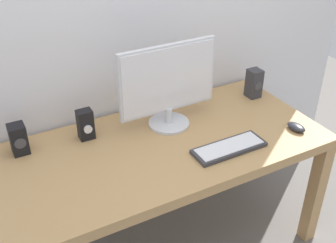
{
  "coord_description": "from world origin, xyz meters",
  "views": [
    {
      "loc": [
        -0.78,
        -1.51,
        1.89
      ],
      "look_at": [
        0.04,
        0.0,
        0.83
      ],
      "focal_mm": 44.72,
      "sensor_mm": 36.0,
      "label": 1
    }
  ],
  "objects_px": {
    "monitor": "(168,85)",
    "keyboard_primary": "(229,148)",
    "speaker_right": "(254,83)",
    "desk": "(162,158)",
    "mouse": "(296,127)",
    "audio_controller": "(86,125)",
    "speaker_left": "(18,139)"
  },
  "relations": [
    {
      "from": "monitor",
      "to": "speaker_right",
      "type": "distance_m",
      "value": 0.61
    },
    {
      "from": "monitor",
      "to": "keyboard_primary",
      "type": "distance_m",
      "value": 0.44
    },
    {
      "from": "monitor",
      "to": "speaker_left",
      "type": "height_order",
      "value": "monitor"
    },
    {
      "from": "desk",
      "to": "monitor",
      "type": "distance_m",
      "value": 0.37
    },
    {
      "from": "monitor",
      "to": "audio_controller",
      "type": "distance_m",
      "value": 0.46
    },
    {
      "from": "audio_controller",
      "to": "mouse",
      "type": "bearing_deg",
      "value": -24.23
    },
    {
      "from": "monitor",
      "to": "speaker_left",
      "type": "xyz_separation_m",
      "value": [
        -0.74,
        0.11,
        -0.16
      ]
    },
    {
      "from": "mouse",
      "to": "keyboard_primary",
      "type": "bearing_deg",
      "value": 172.53
    },
    {
      "from": "desk",
      "to": "speaker_left",
      "type": "distance_m",
      "value": 0.69
    },
    {
      "from": "speaker_right",
      "to": "monitor",
      "type": "bearing_deg",
      "value": -176.69
    },
    {
      "from": "mouse",
      "to": "speaker_right",
      "type": "xyz_separation_m",
      "value": [
        0.03,
        0.4,
        0.07
      ]
    },
    {
      "from": "monitor",
      "to": "mouse",
      "type": "distance_m",
      "value": 0.7
    },
    {
      "from": "desk",
      "to": "monitor",
      "type": "height_order",
      "value": "monitor"
    },
    {
      "from": "mouse",
      "to": "speaker_right",
      "type": "relative_size",
      "value": 0.63
    },
    {
      "from": "keyboard_primary",
      "to": "desk",
      "type": "bearing_deg",
      "value": 143.27
    },
    {
      "from": "speaker_right",
      "to": "audio_controller",
      "type": "bearing_deg",
      "value": 177.63
    },
    {
      "from": "speaker_right",
      "to": "speaker_left",
      "type": "xyz_separation_m",
      "value": [
        -1.33,
        0.07,
        -0.01
      ]
    },
    {
      "from": "monitor",
      "to": "keyboard_primary",
      "type": "xyz_separation_m",
      "value": [
        0.15,
        -0.35,
        -0.22
      ]
    },
    {
      "from": "desk",
      "to": "monitor",
      "type": "bearing_deg",
      "value": 52.18
    },
    {
      "from": "monitor",
      "to": "keyboard_primary",
      "type": "bearing_deg",
      "value": -67.18
    },
    {
      "from": "keyboard_primary",
      "to": "mouse",
      "type": "height_order",
      "value": "mouse"
    },
    {
      "from": "mouse",
      "to": "speaker_right",
      "type": "distance_m",
      "value": 0.41
    },
    {
      "from": "mouse",
      "to": "speaker_right",
      "type": "height_order",
      "value": "speaker_right"
    },
    {
      "from": "desk",
      "to": "speaker_right",
      "type": "height_order",
      "value": "speaker_right"
    },
    {
      "from": "desk",
      "to": "keyboard_primary",
      "type": "bearing_deg",
      "value": -36.73
    },
    {
      "from": "desk",
      "to": "mouse",
      "type": "distance_m",
      "value": 0.72
    },
    {
      "from": "audio_controller",
      "to": "keyboard_primary",
      "type": "bearing_deg",
      "value": -36.63
    },
    {
      "from": "keyboard_primary",
      "to": "audio_controller",
      "type": "distance_m",
      "value": 0.71
    },
    {
      "from": "speaker_left",
      "to": "mouse",
      "type": "bearing_deg",
      "value": -20.06
    },
    {
      "from": "monitor",
      "to": "desk",
      "type": "bearing_deg",
      "value": -127.82
    },
    {
      "from": "keyboard_primary",
      "to": "speaker_left",
      "type": "relative_size",
      "value": 2.45
    },
    {
      "from": "speaker_left",
      "to": "audio_controller",
      "type": "bearing_deg",
      "value": -5.88
    }
  ]
}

